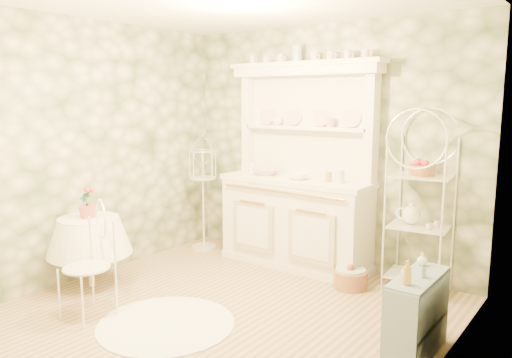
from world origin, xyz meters
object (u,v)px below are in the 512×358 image
Objects in this scene: round_table at (90,253)px; cafe_chair at (87,272)px; bakers_rack at (420,197)px; side_shelf at (417,314)px; kitchen_dresser at (296,166)px; floor_basket at (350,279)px; birdcage_stand at (203,193)px.

round_table is 0.84× the size of cafe_chair.
side_shelf is at bearing -77.18° from bakers_rack.
cafe_chair reaches higher than side_shelf.
floor_basket is at bearing -18.30° from kitchen_dresser.
kitchen_dresser reaches higher than cafe_chair.
kitchen_dresser is at bearing 7.44° from birdcage_stand.
bakers_rack is 2.66m from birdcage_stand.
kitchen_dresser reaches higher than floor_basket.
bakers_rack is at bearing 4.94° from birdcage_stand.
bakers_rack is at bearing 116.08° from side_shelf.
kitchen_dresser is 3.04× the size of side_shelf.
side_shelf is 3.18m from round_table.
birdcage_stand reaches higher than round_table.
birdcage_stand is (-2.64, -0.23, -0.22)m from bakers_rack.
round_table reaches higher than floor_basket.
side_shelf is 0.52× the size of birdcage_stand.
floor_basket is (1.53, 1.98, -0.31)m from cafe_chair.
cafe_chair is at bearing -74.94° from birdcage_stand.
bakers_rack is 2.30× the size of cafe_chair.
round_table is 1.68m from birdcage_stand.
cafe_chair reaches higher than floor_basket.
bakers_rack is 1.47m from side_shelf.
round_table is at bearing -144.62° from floor_basket.
kitchen_dresser is at bearing 53.84° from round_table.
bakers_rack is 3.32m from round_table.
kitchen_dresser is at bearing 153.63° from side_shelf.
round_table is 0.77m from cafe_chair.
bakers_rack is 3.16m from cafe_chair.
round_table is at bearing -126.16° from kitchen_dresser.
kitchen_dresser reaches higher than side_shelf.
bakers_rack reaches higher than floor_basket.
bakers_rack reaches higher than cafe_chair.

